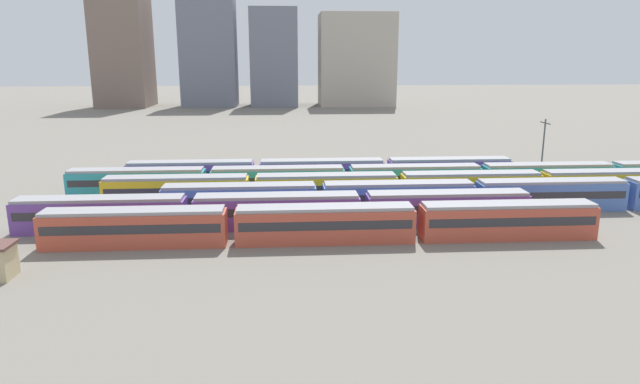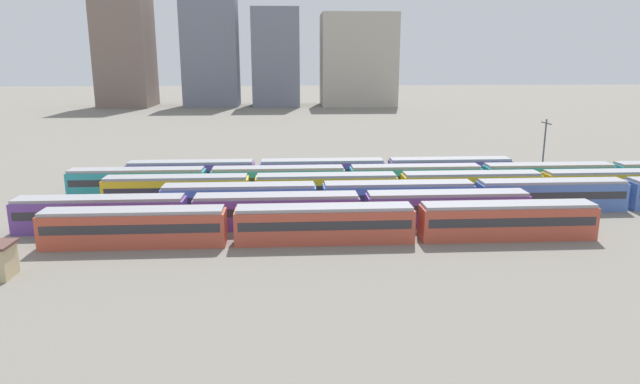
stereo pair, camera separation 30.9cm
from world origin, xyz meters
name	(u,v)px [view 2 (the right image)]	position (x,y,z in m)	size (l,w,h in m)	color
ground_plane	(224,209)	(0.00, 13.00, 0.00)	(600.00, 600.00, 0.00)	slate
train_track_0	(324,224)	(11.53, 0.00, 1.90)	(55.80, 3.06, 3.75)	#BC4C38
train_track_1	(277,211)	(6.67, 5.20, 1.90)	(55.80, 3.06, 3.75)	#6B429E
train_track_2	(551,195)	(40.01, 10.40, 1.90)	(93.60, 3.06, 3.75)	#4C70BC
train_track_3	(542,185)	(41.20, 15.60, 1.90)	(112.50, 3.06, 3.75)	yellow
train_track_4	(415,178)	(25.57, 20.80, 1.90)	(93.60, 3.06, 3.75)	teal
train_track_5	(322,172)	(13.03, 26.00, 1.90)	(55.80, 3.06, 3.75)	#6B429E
catenary_pole_1	(544,145)	(47.37, 28.84, 5.07)	(0.24, 3.20, 9.06)	#4C4C51
distant_building_0	(125,50)	(-50.87, 163.12, 20.70)	(18.27, 21.32, 41.41)	#7A665B
distant_building_1	(211,53)	(-19.59, 163.12, 19.46)	(20.03, 15.69, 38.93)	slate
distant_building_2	(276,58)	(4.59, 163.12, 17.78)	(17.29, 20.21, 35.56)	slate
distant_building_3	(358,60)	(35.62, 163.12, 16.97)	(27.84, 20.45, 33.93)	#B2A899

